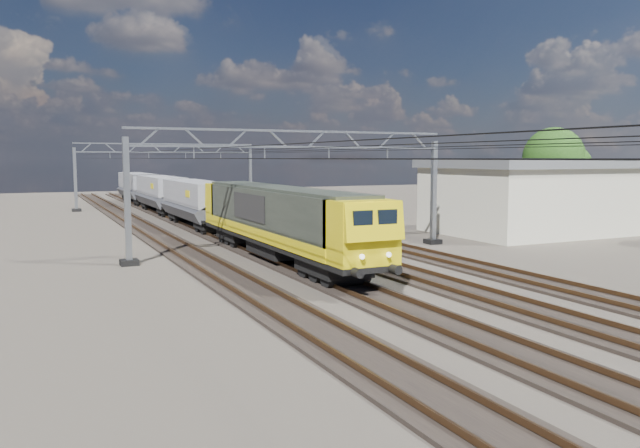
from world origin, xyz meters
name	(u,v)px	position (x,y,z in m)	size (l,w,h in m)	color
ground	(328,264)	(0.00, 0.00, 0.00)	(160.00, 160.00, 0.00)	black
track_outer_west	(217,271)	(-6.00, 0.00, 0.07)	(2.60, 140.00, 0.30)	black
track_loco	(293,265)	(-2.00, 0.00, 0.07)	(2.60, 140.00, 0.30)	black
track_inner_east	(361,260)	(2.00, 0.00, 0.07)	(2.60, 140.00, 0.30)	black
track_outer_east	(423,255)	(6.00, 0.00, 0.07)	(2.60, 140.00, 0.30)	black
catenary_gantry_mid	(298,186)	(0.00, 4.00, 3.91)	(19.90, 0.90, 7.11)	#8D939A
catenary_gantry_far	(168,173)	(0.00, 40.00, 3.91)	(19.90, 0.90, 7.11)	#8D939A
overhead_wires	(272,154)	(0.00, 8.00, 5.75)	(12.03, 140.00, 0.53)	black
locomotive	(279,218)	(-2.00, 1.91, 2.33)	(2.76, 21.10, 3.62)	black
hopper_wagon_lead	(196,200)	(-2.00, 19.61, 2.23)	(3.38, 13.00, 3.25)	black
hopper_wagon_mid	(161,191)	(-2.00, 33.81, 2.23)	(3.38, 13.00, 3.25)	black
hopper_wagon_third	(138,186)	(-2.00, 48.01, 2.23)	(3.38, 13.00, 3.25)	black
industrial_shed	(554,195)	(22.00, 6.00, 2.73)	(18.60, 10.60, 5.40)	beige
tree_far	(558,160)	(30.32, 13.79, 5.32)	(5.97, 5.57, 8.35)	#342117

